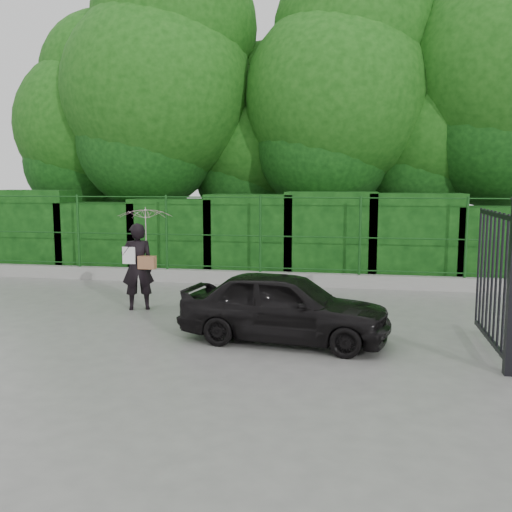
# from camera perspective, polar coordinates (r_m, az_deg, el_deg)

# --- Properties ---
(ground) EXTENTS (80.00, 80.00, 0.00)m
(ground) POSITION_cam_1_polar(r_m,az_deg,el_deg) (9.32, -6.94, -7.61)
(ground) COLOR gray
(kerb) EXTENTS (14.00, 0.25, 0.30)m
(kerb) POSITION_cam_1_polar(r_m,az_deg,el_deg) (13.55, -1.24, -2.17)
(kerb) COLOR #9E9E99
(kerb) RESTS_ON ground
(fence) EXTENTS (14.13, 0.06, 1.80)m
(fence) POSITION_cam_1_polar(r_m,az_deg,el_deg) (13.38, -0.33, 2.24)
(fence) COLOR #154515
(fence) RESTS_ON kerb
(hedge) EXTENTS (14.20, 1.20, 2.19)m
(hedge) POSITION_cam_1_polar(r_m,az_deg,el_deg) (14.42, -0.61, 1.92)
(hedge) COLOR black
(hedge) RESTS_ON ground
(trees) EXTENTS (17.10, 6.15, 8.08)m
(trees) POSITION_cam_1_polar(r_m,az_deg,el_deg) (16.54, 5.10, 15.08)
(trees) COLOR black
(trees) RESTS_ON ground
(gate) EXTENTS (0.22, 2.33, 2.36)m
(gate) POSITION_cam_1_polar(r_m,az_deg,el_deg) (8.17, 23.63, -1.82)
(gate) COLOR black
(gate) RESTS_ON ground
(woman) EXTENTS (1.01, 1.03, 1.95)m
(woman) POSITION_cam_1_polar(r_m,az_deg,el_deg) (10.92, -11.22, 1.39)
(woman) COLOR black
(woman) RESTS_ON ground
(car) EXTENTS (3.31, 1.69, 1.08)m
(car) POSITION_cam_1_polar(r_m,az_deg,el_deg) (8.67, 2.88, -5.05)
(car) COLOR black
(car) RESTS_ON ground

